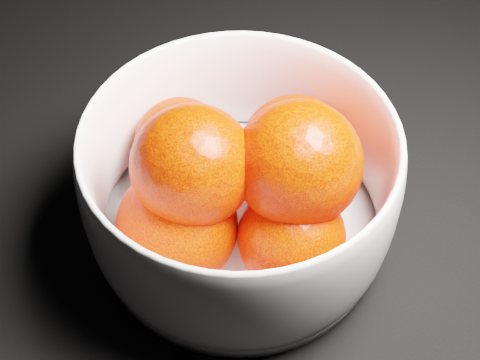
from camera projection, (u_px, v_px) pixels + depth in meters
name	position (u px, v px, depth m)	size (l,w,h in m)	color
bowl	(240.00, 185.00, 0.50)	(0.24, 0.24, 0.11)	white
orange_pile	(241.00, 180.00, 0.48)	(0.20, 0.19, 0.14)	red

